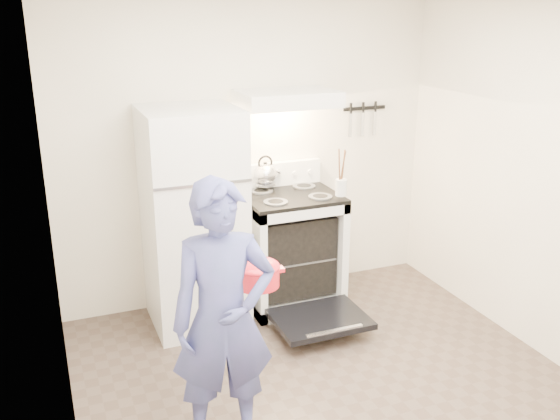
# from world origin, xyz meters

# --- Properties ---
(floor) EXTENTS (3.60, 3.60, 0.00)m
(floor) POSITION_xyz_m (0.00, 0.00, 0.00)
(floor) COLOR #4D3F36
(floor) RESTS_ON ground
(back_wall) EXTENTS (3.20, 0.02, 2.50)m
(back_wall) POSITION_xyz_m (0.00, 1.80, 1.25)
(back_wall) COLOR #F1E8CF
(back_wall) RESTS_ON ground
(refrigerator) EXTENTS (0.70, 0.70, 1.70)m
(refrigerator) POSITION_xyz_m (-0.58, 1.45, 0.85)
(refrigerator) COLOR silver
(refrigerator) RESTS_ON floor
(stove_body) EXTENTS (0.76, 0.65, 0.92)m
(stove_body) POSITION_xyz_m (0.23, 1.48, 0.46)
(stove_body) COLOR silver
(stove_body) RESTS_ON floor
(cooktop) EXTENTS (0.76, 0.65, 0.03)m
(cooktop) POSITION_xyz_m (0.23, 1.48, 0.94)
(cooktop) COLOR black
(cooktop) RESTS_ON stove_body
(backsplash) EXTENTS (0.76, 0.07, 0.20)m
(backsplash) POSITION_xyz_m (0.23, 1.76, 1.05)
(backsplash) COLOR silver
(backsplash) RESTS_ON cooktop
(oven_door) EXTENTS (0.70, 0.54, 0.04)m
(oven_door) POSITION_xyz_m (0.23, 0.88, 0.12)
(oven_door) COLOR black
(oven_door) RESTS_ON floor
(oven_rack) EXTENTS (0.60, 0.52, 0.01)m
(oven_rack) POSITION_xyz_m (0.23, 1.48, 0.44)
(oven_rack) COLOR slate
(oven_rack) RESTS_ON stove_body
(range_hood) EXTENTS (0.76, 0.50, 0.12)m
(range_hood) POSITION_xyz_m (0.23, 1.55, 1.71)
(range_hood) COLOR silver
(range_hood) RESTS_ON back_wall
(knife_strip) EXTENTS (0.40, 0.02, 0.03)m
(knife_strip) POSITION_xyz_m (1.05, 1.79, 1.55)
(knife_strip) COLOR black
(knife_strip) RESTS_ON back_wall
(pizza_stone) EXTENTS (0.33, 0.33, 0.02)m
(pizza_stone) POSITION_xyz_m (0.14, 1.46, 0.45)
(pizza_stone) COLOR brown
(pizza_stone) RESTS_ON oven_rack
(tea_kettle) EXTENTS (0.23, 0.19, 0.28)m
(tea_kettle) POSITION_xyz_m (0.10, 1.70, 1.09)
(tea_kettle) COLOR silver
(tea_kettle) RESTS_ON cooktop
(utensil_jar) EXTENTS (0.09, 0.09, 0.13)m
(utensil_jar) POSITION_xyz_m (0.55, 1.22, 1.05)
(utensil_jar) COLOR silver
(utensil_jar) RESTS_ON cooktop
(person) EXTENTS (0.61, 0.44, 1.58)m
(person) POSITION_xyz_m (-0.79, -0.03, 0.79)
(person) COLOR navy
(person) RESTS_ON floor
(dutch_oven) EXTENTS (0.34, 0.27, 0.23)m
(dutch_oven) POSITION_xyz_m (-0.47, 0.32, 0.84)
(dutch_oven) COLOR red
(dutch_oven) RESTS_ON person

